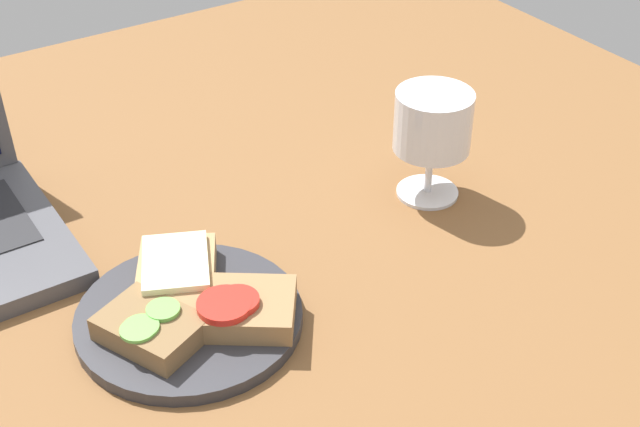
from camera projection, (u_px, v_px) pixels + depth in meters
wooden_table at (292, 296)px, 91.19cm from camera, size 140.00×140.00×3.00cm
plate at (189, 318)px, 85.27cm from camera, size 21.78×21.78×1.35cm
sandwich_with_tomato at (234, 308)px, 83.36cm from camera, size 13.62×12.73×3.05cm
sandwich_with_cheese at (176, 272)px, 87.57cm from camera, size 11.55×12.67×3.06cm
sandwich_with_cucumber at (151, 328)px, 81.21cm from camera, size 9.77×11.10×2.82cm
wine_glass at (433, 126)px, 98.86cm from camera, size 8.75×8.75×13.04cm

